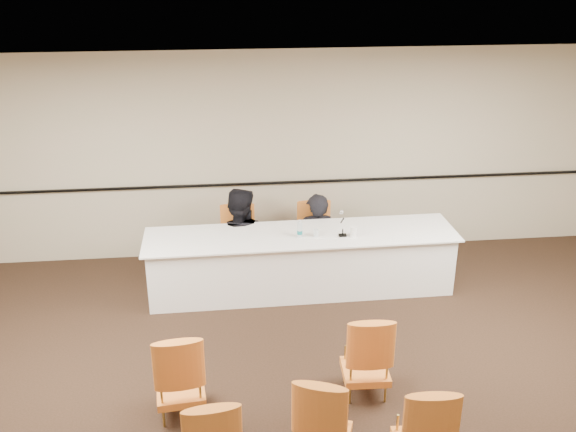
{
  "coord_description": "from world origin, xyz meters",
  "views": [
    {
      "loc": [
        -0.72,
        -4.77,
        4.25
      ],
      "look_at": [
        0.08,
        2.6,
        1.14
      ],
      "focal_mm": 40.0,
      "sensor_mm": 36.0,
      "label": 1
    }
  ],
  "objects_px": {
    "aud_chair_back_mid": "(324,417)",
    "panelist_main_chair": "(316,238)",
    "panel_table": "(301,262)",
    "drinking_glass": "(316,233)",
    "water_bottle": "(300,229)",
    "coffee_cup": "(354,232)",
    "aud_chair_front_right": "(366,353)",
    "aud_chair_back_right": "(424,426)",
    "aud_chair_front_left": "(179,372)",
    "microphone": "(343,225)",
    "panelist_second_chair": "(239,242)",
    "panelist_second": "(239,248)",
    "panelist_main": "(315,248)"
  },
  "relations": [
    {
      "from": "panelist_second_chair",
      "to": "water_bottle",
      "type": "bearing_deg",
      "value": -41.79
    },
    {
      "from": "drinking_glass",
      "to": "panelist_main",
      "type": "bearing_deg",
      "value": 81.34
    },
    {
      "from": "panel_table",
      "to": "aud_chair_front_right",
      "type": "bearing_deg",
      "value": -81.07
    },
    {
      "from": "panelist_main",
      "to": "water_bottle",
      "type": "height_order",
      "value": "panelist_main"
    },
    {
      "from": "microphone",
      "to": "aud_chair_front_left",
      "type": "distance_m",
      "value": 3.02
    },
    {
      "from": "drinking_glass",
      "to": "panelist_second",
      "type": "bearing_deg",
      "value": 144.95
    },
    {
      "from": "panelist_main_chair",
      "to": "panelist_second",
      "type": "distance_m",
      "value": 1.09
    },
    {
      "from": "panelist_main_chair",
      "to": "drinking_glass",
      "type": "bearing_deg",
      "value": -99.39
    },
    {
      "from": "panelist_main",
      "to": "panelist_second",
      "type": "relative_size",
      "value": 0.93
    },
    {
      "from": "panel_table",
      "to": "aud_chair_front_left",
      "type": "distance_m",
      "value": 2.76
    },
    {
      "from": "drinking_glass",
      "to": "aud_chair_front_right",
      "type": "distance_m",
      "value": 2.15
    },
    {
      "from": "water_bottle",
      "to": "coffee_cup",
      "type": "relative_size",
      "value": 1.67
    },
    {
      "from": "panelist_second",
      "to": "aud_chair_front_right",
      "type": "height_order",
      "value": "panelist_second"
    },
    {
      "from": "panel_table",
      "to": "coffee_cup",
      "type": "relative_size",
      "value": 28.88
    },
    {
      "from": "panelist_main_chair",
      "to": "panelist_second",
      "type": "relative_size",
      "value": 0.54
    },
    {
      "from": "panelist_main_chair",
      "to": "microphone",
      "type": "height_order",
      "value": "microphone"
    },
    {
      "from": "aud_chair_back_right",
      "to": "water_bottle",
      "type": "bearing_deg",
      "value": 105.36
    },
    {
      "from": "panelist_second",
      "to": "drinking_glass",
      "type": "bearing_deg",
      "value": 156.59
    },
    {
      "from": "panelist_second_chair",
      "to": "drinking_glass",
      "type": "height_order",
      "value": "panelist_second_chair"
    },
    {
      "from": "water_bottle",
      "to": "aud_chair_front_left",
      "type": "xyz_separation_m",
      "value": [
        -1.45,
        -2.24,
        -0.46
      ]
    },
    {
      "from": "aud_chair_back_right",
      "to": "drinking_glass",
      "type": "bearing_deg",
      "value": 101.8
    },
    {
      "from": "panelist_main_chair",
      "to": "aud_chair_front_right",
      "type": "height_order",
      "value": "same"
    },
    {
      "from": "water_bottle",
      "to": "aud_chair_front_left",
      "type": "height_order",
      "value": "water_bottle"
    },
    {
      "from": "panelist_main",
      "to": "drinking_glass",
      "type": "relative_size",
      "value": 16.33
    },
    {
      "from": "panelist_second_chair",
      "to": "water_bottle",
      "type": "distance_m",
      "value": 1.12
    },
    {
      "from": "aud_chair_front_right",
      "to": "drinking_glass",
      "type": "bearing_deg",
      "value": 97.94
    },
    {
      "from": "aud_chair_back_mid",
      "to": "aud_chair_back_right",
      "type": "distance_m",
      "value": 0.86
    },
    {
      "from": "aud_chair_back_mid",
      "to": "panelist_main_chair",
      "type": "bearing_deg",
      "value": 102.79
    },
    {
      "from": "microphone",
      "to": "coffee_cup",
      "type": "height_order",
      "value": "microphone"
    },
    {
      "from": "panelist_second_chair",
      "to": "aud_chair_back_mid",
      "type": "distance_m",
      "value": 3.74
    },
    {
      "from": "panelist_second_chair",
      "to": "microphone",
      "type": "bearing_deg",
      "value": -28.73
    },
    {
      "from": "panelist_second",
      "to": "microphone",
      "type": "height_order",
      "value": "panelist_second"
    },
    {
      "from": "water_bottle",
      "to": "panelist_second_chair",
      "type": "bearing_deg",
      "value": 138.94
    },
    {
      "from": "water_bottle",
      "to": "aud_chair_front_left",
      "type": "distance_m",
      "value": 2.71
    },
    {
      "from": "water_bottle",
      "to": "aud_chair_front_left",
      "type": "bearing_deg",
      "value": -122.94
    },
    {
      "from": "coffee_cup",
      "to": "aud_chair_back_mid",
      "type": "height_order",
      "value": "coffee_cup"
    },
    {
      "from": "drinking_glass",
      "to": "coffee_cup",
      "type": "bearing_deg",
      "value": -6.56
    },
    {
      "from": "drinking_glass",
      "to": "panelist_main_chair",
      "type": "bearing_deg",
      "value": 81.34
    },
    {
      "from": "aud_chair_back_right",
      "to": "panel_table",
      "type": "bearing_deg",
      "value": 104.53
    },
    {
      "from": "coffee_cup",
      "to": "aud_chair_front_right",
      "type": "bearing_deg",
      "value": -97.73
    },
    {
      "from": "water_bottle",
      "to": "drinking_glass",
      "type": "xyz_separation_m",
      "value": [
        0.21,
        -0.02,
        -0.07
      ]
    },
    {
      "from": "panelist_main",
      "to": "aud_chair_back_right",
      "type": "height_order",
      "value": "panelist_main"
    },
    {
      "from": "panel_table",
      "to": "drinking_glass",
      "type": "height_order",
      "value": "drinking_glass"
    },
    {
      "from": "panelist_main_chair",
      "to": "microphone",
      "type": "xyz_separation_m",
      "value": [
        0.24,
        -0.72,
        0.49
      ]
    },
    {
      "from": "aud_chair_front_left",
      "to": "aud_chair_back_right",
      "type": "xyz_separation_m",
      "value": [
        2.11,
        -0.99,
        0.0
      ]
    },
    {
      "from": "water_bottle",
      "to": "aud_chair_back_mid",
      "type": "xyz_separation_m",
      "value": [
        -0.17,
        -3.02,
        -0.46
      ]
    },
    {
      "from": "panel_table",
      "to": "water_bottle",
      "type": "height_order",
      "value": "water_bottle"
    },
    {
      "from": "coffee_cup",
      "to": "aud_chair_front_right",
      "type": "relative_size",
      "value": 0.15
    },
    {
      "from": "panelist_second_chair",
      "to": "panelist_main_chair",
      "type": "bearing_deg",
      "value": 0.0
    },
    {
      "from": "panel_table",
      "to": "panelist_second_chair",
      "type": "bearing_deg",
      "value": 143.27
    }
  ]
}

